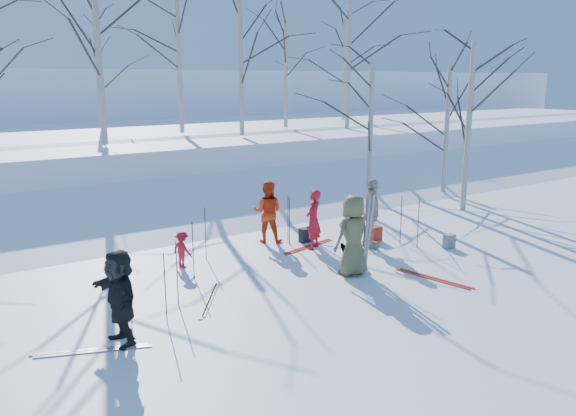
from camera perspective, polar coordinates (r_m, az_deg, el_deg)
ground at (r=13.23m, az=3.63°, el=-6.72°), size 120.00×120.00×0.00m
snow_ramp at (r=19.00m, az=-9.25°, el=-0.28°), size 70.00×9.49×4.12m
snow_plateau at (r=28.14m, az=-17.89°, el=5.31°), size 70.00×18.00×2.20m
far_hill at (r=48.53m, az=-25.00°, el=8.89°), size 90.00×30.00×6.00m
skier_olive_center at (r=12.98m, az=6.63°, el=-2.78°), size 0.93×0.61×1.89m
skier_red_north at (r=14.94m, az=2.60°, el=-1.18°), size 0.70×0.64×1.60m
skier_redor_behind at (r=15.53m, az=-2.10°, el=-0.40°), size 1.06×1.04×1.72m
skier_red_seated at (r=13.78m, az=-10.69°, el=-4.15°), size 0.52×0.66×0.90m
skier_cream_east at (r=15.15m, az=8.48°, el=-0.56°), size 1.12×1.09×1.88m
skier_grey_west at (r=10.06m, az=-16.72°, el=-8.66°), size 0.56×1.57×1.68m
dog at (r=13.80m, az=6.51°, el=-4.75°), size 0.61×0.68×0.54m
upright_ski_left at (r=12.97m, az=7.94°, el=-2.81°), size 0.10×0.16×1.90m
upright_ski_right at (r=13.03m, az=8.24°, el=-2.74°), size 0.12×0.23×1.89m
ski_pair_a at (r=10.24m, az=-19.33°, el=-13.51°), size 1.47×2.03×0.02m
ski_pair_b at (r=15.27m, az=2.09°, el=-3.94°), size 1.08×1.99×0.02m
ski_pair_c at (r=11.85m, az=-7.94°, el=-9.17°), size 1.99×2.09×0.02m
ski_pair_d at (r=13.31m, az=14.57°, el=-6.96°), size 0.96×1.98×0.02m
ski_pole_a at (r=15.77m, az=11.41°, el=-1.16°), size 0.02×0.02×1.34m
ski_pole_b at (r=15.56m, az=-0.00°, el=-1.09°), size 0.02×0.02×1.34m
ski_pole_c at (r=11.46m, az=-11.20°, el=-6.55°), size 0.02×0.02×1.34m
ski_pole_d at (r=14.23m, az=-8.39°, el=-2.58°), size 0.02×0.02×1.34m
ski_pole_e at (r=12.90m, az=-9.62°, el=-4.26°), size 0.02×0.02×1.34m
ski_pole_f at (r=15.45m, az=13.09°, el=-1.53°), size 0.02×0.02×1.34m
ski_pole_g at (r=11.05m, az=-15.86°, el=-7.56°), size 0.02×0.02×1.34m
ski_pole_h at (r=15.26m, az=0.15°, el=-1.37°), size 0.02×0.02×1.34m
ski_pole_i at (r=10.77m, az=-12.37°, el=-7.89°), size 0.02×0.02×1.34m
backpack_red at (r=15.95m, az=8.89°, el=-2.60°), size 0.32×0.22×0.42m
backpack_grey at (r=15.72m, az=16.06°, el=-3.28°), size 0.30×0.20×0.38m
backpack_dark at (r=15.69m, az=1.81°, el=-2.75°), size 0.34×0.24×0.40m
birch_plateau_a at (r=27.66m, az=-18.69°, el=12.60°), size 3.94×3.94×4.78m
birch_plateau_b at (r=27.42m, az=6.20°, el=16.07°), size 5.87×5.87×7.53m
birch_plateau_c at (r=20.79m, az=-18.73°, el=15.27°), size 5.25×5.25×6.64m
birch_plateau_f at (r=26.99m, az=-0.23°, el=13.43°), size 4.05×4.05×4.93m
birch_plateau_g at (r=24.62m, az=-10.97°, el=14.10°), size 4.56×4.56×5.66m
birch_plateau_h at (r=32.35m, az=5.74°, el=14.09°), size 4.68×4.68×5.83m
birch_plateau_j at (r=23.27m, az=-4.81°, el=14.38°), size 4.58×4.58×5.68m
birch_edge_b at (r=20.00m, az=17.86°, el=7.66°), size 4.54×4.54×5.63m
birch_edge_c at (r=22.44m, az=15.80°, el=7.41°), size 4.05×4.05×4.93m
birch_edge_e at (r=21.17m, az=8.37°, el=7.78°), size 4.22×4.22×5.17m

